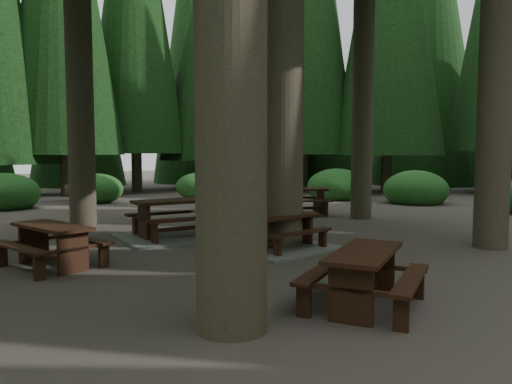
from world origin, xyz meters
TOP-DOWN VIEW (x-y plane):
  - ground at (0.00, 0.00)m, footprint 80.00×80.00m
  - picnic_table_a at (0.59, -0.02)m, footprint 2.12×1.79m
  - picnic_table_b at (-3.38, 1.25)m, footprint 1.60×1.85m
  - picnic_table_c at (-0.27, 2.47)m, footprint 2.80×2.43m
  - picnic_table_d at (4.73, 3.85)m, footprint 2.34×2.21m
  - picnic_table_e at (-1.07, -3.40)m, footprint 2.06×1.91m
  - shrub_ring at (0.70, 0.75)m, footprint 23.86×24.64m

SIDE VIEW (x-z plane):
  - ground at x=0.00m, z-range 0.00..0.00m
  - picnic_table_a at x=0.59m, z-range -0.12..0.56m
  - picnic_table_c at x=-0.27m, z-range -0.13..0.73m
  - shrub_ring at x=0.70m, z-range -0.35..1.15m
  - picnic_table_b at x=-3.38m, z-range 0.12..0.83m
  - picnic_table_e at x=-1.07m, z-range 0.12..0.83m
  - picnic_table_d at x=4.73m, z-range 0.13..0.93m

